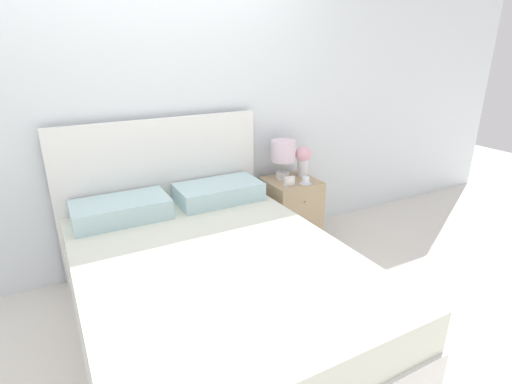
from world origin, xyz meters
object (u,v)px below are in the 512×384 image
object	(u,v)px
alarm_clock	(289,181)
flower_vase	(303,158)
nightstand	(290,212)
bed	(211,285)
table_lamp	(283,153)
teacup	(306,181)

from	to	relation	value
alarm_clock	flower_vase	bearing A→B (deg)	33.98
nightstand	bed	bearing A→B (deg)	-145.72
bed	table_lamp	world-z (taller)	bed
table_lamp	flower_vase	xyz separation A→B (m)	(0.19, -0.03, -0.07)
table_lamp	teacup	distance (m)	0.31
table_lamp	alarm_clock	size ratio (longest dim) A/B	3.79
teacup	bed	bearing A→B (deg)	-152.38
flower_vase	alarm_clock	xyz separation A→B (m)	(-0.25, -0.17, -0.12)
bed	nightstand	distance (m)	1.28
table_lamp	alarm_clock	distance (m)	0.28
table_lamp	teacup	xyz separation A→B (m)	(0.09, -0.22, -0.20)
nightstand	flower_vase	bearing A→B (deg)	19.01
bed	flower_vase	world-z (taller)	bed
bed	teacup	bearing A→B (deg)	27.62
teacup	alarm_clock	distance (m)	0.15
bed	alarm_clock	size ratio (longest dim) A/B	23.42
bed	alarm_clock	world-z (taller)	bed
nightstand	flower_vase	xyz separation A→B (m)	(0.15, 0.05, 0.46)
nightstand	table_lamp	size ratio (longest dim) A/B	1.80
nightstand	alarm_clock	xyz separation A→B (m)	(-0.09, -0.11, 0.34)
table_lamp	flower_vase	bearing A→B (deg)	-8.19
flower_vase	teacup	xyz separation A→B (m)	(-0.10, -0.19, -0.13)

